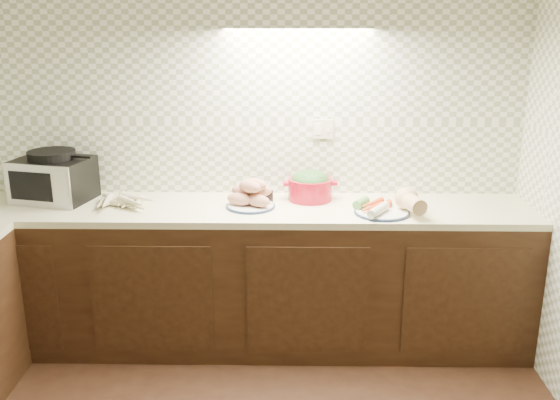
{
  "coord_description": "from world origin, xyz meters",
  "views": [
    {
      "loc": [
        0.34,
        -2.06,
        2.04
      ],
      "look_at": [
        0.29,
        1.25,
        1.02
      ],
      "focal_mm": 40.0,
      "sensor_mm": 36.0,
      "label": 1
    }
  ],
  "objects_px": {
    "sweet_potato_plate": "(251,196)",
    "onion_bowl": "(259,193)",
    "parsnip_pile": "(118,201)",
    "dutch_oven": "(310,185)",
    "veg_plate": "(394,204)",
    "toaster_oven": "(53,177)"
  },
  "relations": [
    {
      "from": "onion_bowl",
      "to": "veg_plate",
      "type": "distance_m",
      "value": 0.82
    },
    {
      "from": "sweet_potato_plate",
      "to": "dutch_oven",
      "type": "height_order",
      "value": "dutch_oven"
    },
    {
      "from": "sweet_potato_plate",
      "to": "dutch_oven",
      "type": "xyz_separation_m",
      "value": [
        0.36,
        0.15,
        0.02
      ]
    },
    {
      "from": "toaster_oven",
      "to": "sweet_potato_plate",
      "type": "bearing_deg",
      "value": 7.74
    },
    {
      "from": "parsnip_pile",
      "to": "veg_plate",
      "type": "relative_size",
      "value": 1.03
    },
    {
      "from": "parsnip_pile",
      "to": "veg_plate",
      "type": "distance_m",
      "value": 1.64
    },
    {
      "from": "onion_bowl",
      "to": "dutch_oven",
      "type": "height_order",
      "value": "dutch_oven"
    },
    {
      "from": "dutch_oven",
      "to": "toaster_oven",
      "type": "bearing_deg",
      "value": 177.63
    },
    {
      "from": "toaster_oven",
      "to": "parsnip_pile",
      "type": "distance_m",
      "value": 0.45
    },
    {
      "from": "sweet_potato_plate",
      "to": "parsnip_pile",
      "type": "bearing_deg",
      "value": -179.53
    },
    {
      "from": "toaster_oven",
      "to": "veg_plate",
      "type": "distance_m",
      "value": 2.08
    },
    {
      "from": "onion_bowl",
      "to": "dutch_oven",
      "type": "relative_size",
      "value": 0.5
    },
    {
      "from": "dutch_oven",
      "to": "sweet_potato_plate",
      "type": "bearing_deg",
      "value": -160.43
    },
    {
      "from": "toaster_oven",
      "to": "dutch_oven",
      "type": "distance_m",
      "value": 1.58
    },
    {
      "from": "parsnip_pile",
      "to": "onion_bowl",
      "type": "bearing_deg",
      "value": 8.58
    },
    {
      "from": "toaster_oven",
      "to": "parsnip_pile",
      "type": "bearing_deg",
      "value": -3.28
    },
    {
      "from": "dutch_oven",
      "to": "veg_plate",
      "type": "relative_size",
      "value": 0.85
    },
    {
      "from": "toaster_oven",
      "to": "parsnip_pile",
      "type": "relative_size",
      "value": 1.22
    },
    {
      "from": "dutch_oven",
      "to": "veg_plate",
      "type": "bearing_deg",
      "value": -30.78
    },
    {
      "from": "sweet_potato_plate",
      "to": "toaster_oven",
      "type": "bearing_deg",
      "value": 174.45
    },
    {
      "from": "sweet_potato_plate",
      "to": "onion_bowl",
      "type": "bearing_deg",
      "value": 70.45
    },
    {
      "from": "veg_plate",
      "to": "sweet_potato_plate",
      "type": "bearing_deg",
      "value": 173.58
    }
  ]
}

